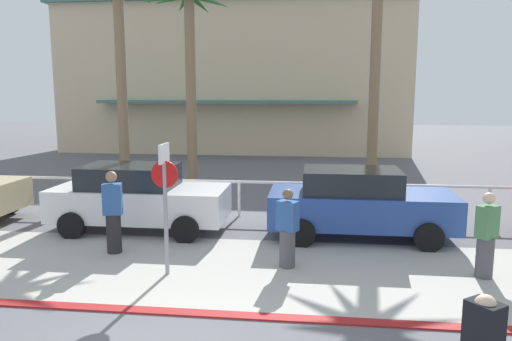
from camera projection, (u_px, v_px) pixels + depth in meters
name	position (u px, v px, depth m)	size (l,w,h in m)	color
ground_plane	(246.00, 204.00, 15.53)	(80.00, 80.00, 0.00)	#5B5B60
sidewalk_strip	(206.00, 269.00, 9.85)	(44.00, 4.00, 0.02)	#ADAAA0
curb_paint	(179.00, 312.00, 7.88)	(44.00, 0.24, 0.03)	maroon
building_backdrop	(238.00, 76.00, 30.95)	(20.78, 9.64, 8.96)	beige
rail_fence	(239.00, 188.00, 13.93)	(18.20, 0.08, 1.04)	white
stop_sign_bike_lane	(165.00, 190.00, 9.28)	(0.52, 0.56, 2.56)	gray
palm_tree_0	(118.00, 31.00, 16.96)	(3.23, 3.15, 7.32)	#846B4C
palm_tree_1	(190.00, 35.00, 17.07)	(3.06, 3.63, 7.04)	#846B4C
palm_tree_2	(377.00, 22.00, 16.60)	(3.27, 3.27, 7.68)	#846B4C
car_white_1	(138.00, 197.00, 12.49)	(4.40, 2.02, 1.69)	white
car_blue_2	(359.00, 203.00, 11.85)	(4.40, 2.02, 1.69)	#284793
pedestrian_0	(113.00, 215.00, 10.69)	(0.45, 0.39, 1.83)	#232326
pedestrian_1	(486.00, 239.00, 9.25)	(0.47, 0.45, 1.67)	#4C4C51
pedestrian_2	(287.00, 232.00, 9.82)	(0.47, 0.43, 1.62)	#4C4C51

